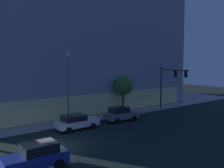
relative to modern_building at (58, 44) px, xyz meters
name	(u,v)px	position (x,y,z in m)	size (l,w,h in m)	color
ground_plane	(50,147)	(-11.38, -22.79, -10.34)	(120.00, 120.00, 0.00)	black
modern_building	(58,44)	(0.00, 0.00, 0.00)	(33.47, 30.55, 20.84)	#4C4C51
traffic_light_far_corner	(171,80)	(8.41, -18.95, -5.79)	(0.34, 4.81, 6.22)	black
street_lamp_sidewalk	(68,79)	(-6.61, -16.71, -5.28)	(0.44, 0.44, 7.81)	slate
sidewalk_tree	(123,86)	(2.05, -15.96, -6.52)	(2.66, 2.66, 5.03)	brown
car_blue	(36,156)	(-13.74, -26.17, -9.46)	(4.03, 1.99, 1.71)	navy
car_white	(76,122)	(-7.05, -19.24, -9.55)	(4.47, 2.15, 1.53)	silver
car_grey	(121,114)	(-1.03, -19.21, -9.49)	(4.18, 2.14, 1.68)	slate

